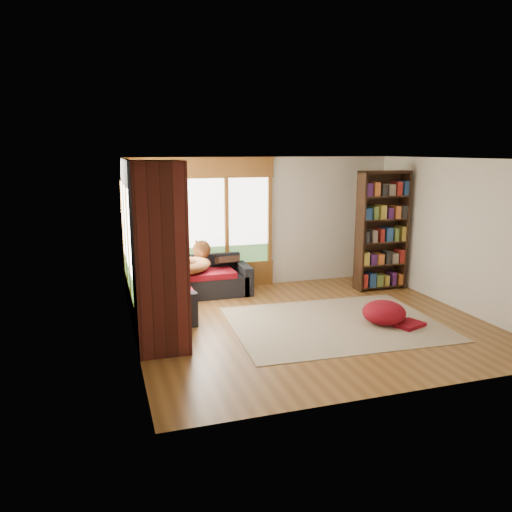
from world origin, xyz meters
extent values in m
plane|color=brown|center=(0.00, 0.00, 0.00)|extent=(5.50, 5.50, 0.00)
plane|color=white|center=(0.00, 0.00, 2.60)|extent=(5.50, 5.50, 0.00)
cube|color=silver|center=(0.00, 2.50, 1.30)|extent=(5.50, 0.04, 2.60)
cube|color=silver|center=(0.00, -2.50, 1.30)|extent=(5.50, 0.04, 2.60)
cube|color=silver|center=(-2.75, 0.00, 1.30)|extent=(0.04, 5.00, 2.60)
cube|color=silver|center=(2.75, 0.00, 1.30)|extent=(0.04, 5.00, 2.60)
cube|color=brown|center=(-1.20, 2.47, 1.35)|extent=(2.82, 0.10, 1.90)
cube|color=white|center=(-1.20, 2.47, 1.35)|extent=(2.54, 0.09, 1.62)
cube|color=brown|center=(-2.72, 1.20, 1.35)|extent=(0.10, 2.62, 1.90)
cube|color=white|center=(-2.72, 1.20, 1.35)|extent=(0.09, 2.36, 1.62)
cube|color=#729455|center=(-2.69, 2.03, 1.75)|extent=(0.03, 0.72, 0.90)
cube|color=#471914|center=(-2.40, -0.35, 1.30)|extent=(0.70, 0.70, 2.60)
cube|color=black|center=(-1.65, 2.05, 0.21)|extent=(2.20, 0.90, 0.42)
cube|color=black|center=(-1.65, 2.40, 0.61)|extent=(2.20, 0.20, 0.38)
cube|color=black|center=(-0.65, 2.05, 0.30)|extent=(0.20, 0.90, 0.60)
cube|color=maroon|center=(-1.75, 1.93, 0.48)|extent=(1.90, 0.66, 0.12)
cube|color=black|center=(-2.30, 1.40, 0.21)|extent=(0.90, 2.20, 0.42)
cube|color=black|center=(-2.65, 1.40, 0.61)|extent=(0.20, 2.20, 0.38)
cube|color=black|center=(-2.30, 0.40, 0.30)|extent=(0.90, 0.20, 0.60)
cube|color=maroon|center=(-2.18, 1.05, 0.48)|extent=(0.66, 1.20, 0.12)
cube|color=maroon|center=(-2.18, 2.00, 0.48)|extent=(0.66, 0.66, 0.12)
cube|color=beige|center=(0.35, -0.16, 0.01)|extent=(3.39, 2.65, 0.01)
cube|color=black|center=(2.62, 1.48, 1.17)|extent=(0.04, 0.34, 2.35)
cube|color=black|center=(1.66, 1.48, 1.17)|extent=(0.04, 0.34, 2.35)
cube|color=black|center=(2.14, 1.63, 1.17)|extent=(1.01, 0.02, 2.35)
cube|color=black|center=(2.14, 1.48, 0.06)|extent=(0.93, 0.32, 0.03)
cube|color=black|center=(2.14, 1.48, 0.51)|extent=(0.93, 0.32, 0.03)
cube|color=black|center=(2.14, 1.48, 0.96)|extent=(0.93, 0.32, 0.03)
cube|color=black|center=(2.14, 1.48, 1.41)|extent=(0.93, 0.32, 0.03)
cube|color=black|center=(2.14, 1.48, 1.86)|extent=(0.93, 0.32, 0.03)
cube|color=black|center=(2.14, 1.48, 2.31)|extent=(0.93, 0.32, 0.03)
cube|color=#726659|center=(2.14, 1.46, 1.17)|extent=(0.89, 0.26, 2.19)
ellipsoid|color=maroon|center=(1.10, -0.38, 0.20)|extent=(0.87, 0.87, 0.37)
ellipsoid|color=brown|center=(-1.54, 1.92, 0.75)|extent=(0.98, 1.00, 0.29)
sphere|color=brown|center=(-1.33, 2.15, 0.89)|extent=(0.49, 0.49, 0.34)
cone|color=brown|center=(-1.37, 2.11, 1.02)|extent=(0.18, 0.18, 0.15)
ellipsoid|color=#3F2E19|center=(-2.07, 0.89, 0.73)|extent=(0.55, 0.81, 0.26)
sphere|color=#3F2E19|center=(-2.05, 1.17, 0.85)|extent=(0.33, 0.33, 0.31)
cone|color=#3F2E19|center=(-2.05, 1.12, 0.98)|extent=(0.12, 0.12, 0.14)
cube|color=#332118|center=(-0.95, 2.26, 0.76)|extent=(0.45, 0.12, 0.45)
cube|color=#332118|center=(-1.55, 2.26, 0.76)|extent=(0.45, 0.12, 0.45)
cube|color=#332118|center=(-2.48, 1.80, 0.76)|extent=(0.45, 0.12, 0.45)
cube|color=#332118|center=(-2.48, 0.70, 0.76)|extent=(0.45, 0.12, 0.45)
camera|label=1|loc=(-3.14, -7.01, 2.73)|focal=35.00mm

